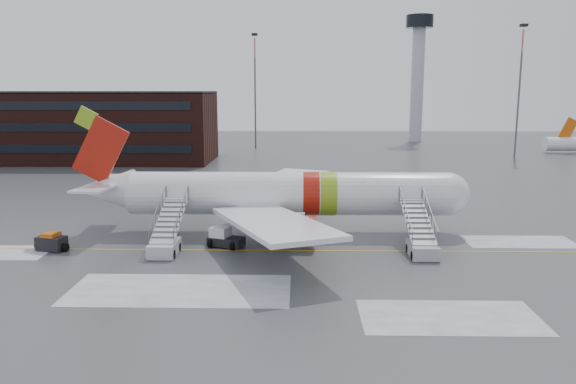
{
  "coord_description": "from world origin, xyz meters",
  "views": [
    {
      "loc": [
        1.57,
        -43.77,
        12.52
      ],
      "look_at": [
        0.6,
        2.94,
        4.0
      ],
      "focal_mm": 35.0,
      "sensor_mm": 36.0,
      "label": 1
    }
  ],
  "objects_px": {
    "airstair_aft": "(166,239)",
    "baggage_tractor": "(51,243)",
    "pushback_tug": "(224,238)",
    "airliner": "(278,194)",
    "airstair_fwd": "(421,240)"
  },
  "relations": [
    {
      "from": "airliner",
      "to": "airstair_fwd",
      "type": "height_order",
      "value": "airliner"
    },
    {
      "from": "airstair_aft",
      "to": "airliner",
      "type": "bearing_deg",
      "value": 37.67
    },
    {
      "from": "airliner",
      "to": "baggage_tractor",
      "type": "xyz_separation_m",
      "value": [
        -17.68,
        -6.23,
        -2.8
      ]
    },
    {
      "from": "airstair_fwd",
      "to": "pushback_tug",
      "type": "xyz_separation_m",
      "value": [
        -15.47,
        1.7,
        -0.36
      ]
    },
    {
      "from": "airstair_fwd",
      "to": "pushback_tug",
      "type": "relative_size",
      "value": 2.44
    },
    {
      "from": "airstair_aft",
      "to": "baggage_tractor",
      "type": "xyz_separation_m",
      "value": [
        -9.21,
        0.3,
        -0.45
      ]
    },
    {
      "from": "airstair_aft",
      "to": "pushback_tug",
      "type": "relative_size",
      "value": 2.44
    },
    {
      "from": "airstair_fwd",
      "to": "baggage_tractor",
      "type": "distance_m",
      "value": 28.99
    },
    {
      "from": "baggage_tractor",
      "to": "airstair_aft",
      "type": "bearing_deg",
      "value": -1.89
    },
    {
      "from": "airstair_aft",
      "to": "pushback_tug",
      "type": "xyz_separation_m",
      "value": [
        4.3,
        1.7,
        -0.36
      ]
    },
    {
      "from": "pushback_tug",
      "to": "baggage_tractor",
      "type": "bearing_deg",
      "value": -174.1
    },
    {
      "from": "airstair_fwd",
      "to": "baggage_tractor",
      "type": "height_order",
      "value": "airstair_fwd"
    },
    {
      "from": "airliner",
      "to": "airstair_aft",
      "type": "height_order",
      "value": "airliner"
    },
    {
      "from": "airstair_fwd",
      "to": "airliner",
      "type": "bearing_deg",
      "value": 149.96
    },
    {
      "from": "airliner",
      "to": "baggage_tractor",
      "type": "height_order",
      "value": "airliner"
    }
  ]
}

